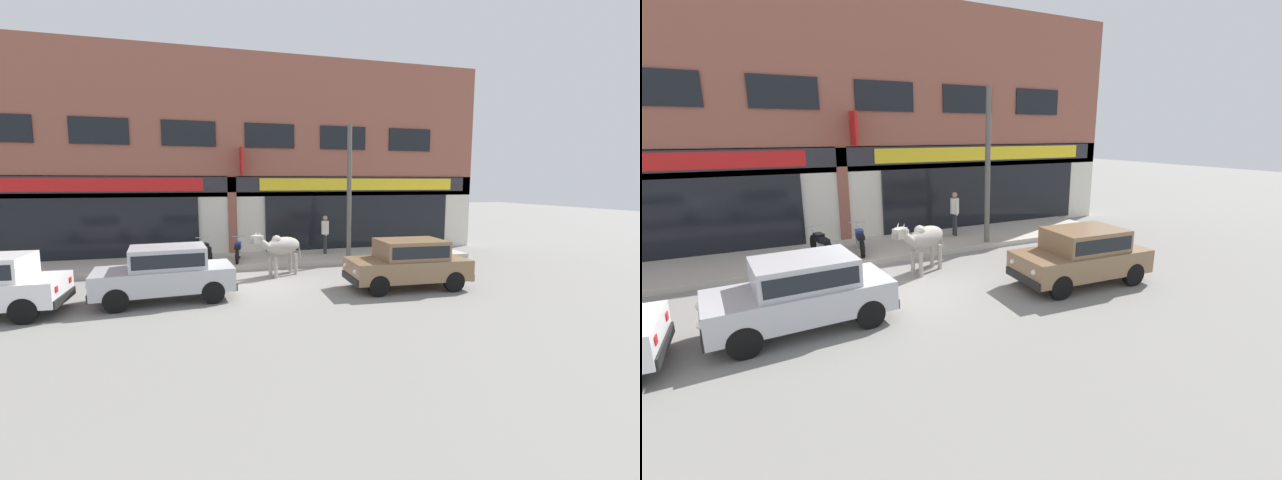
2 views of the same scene
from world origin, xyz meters
TOP-DOWN VIEW (x-y plane):
  - ground_plane at (0.00, 0.00)m, footprint 90.00×90.00m
  - sidewalk at (0.00, 3.68)m, footprint 19.00×2.96m
  - shop_building at (0.00, 5.42)m, footprint 23.00×1.40m
  - cow at (1.23, 0.84)m, footprint 1.94×1.28m
  - car_0 at (4.56, -1.83)m, footprint 3.68×1.77m
  - car_2 at (-2.26, -1.29)m, footprint 3.71×1.88m
  - motorcycle_0 at (-1.17, 3.29)m, footprint 0.58×1.80m
  - motorcycle_1 at (0.02, 3.22)m, footprint 0.58×1.81m
  - pedestrian at (3.69, 3.88)m, footprint 0.32×0.50m
  - utility_pole at (4.25, 2.50)m, footprint 0.18×0.18m

SIDE VIEW (x-z plane):
  - ground_plane at x=0.00m, z-range 0.00..0.00m
  - sidewalk at x=0.00m, z-range 0.00..0.17m
  - motorcycle_0 at x=-1.17m, z-range 0.12..0.99m
  - motorcycle_1 at x=0.02m, z-range 0.12..0.99m
  - car_0 at x=4.56m, z-range 0.08..1.54m
  - car_2 at x=-2.26m, z-range 0.08..1.54m
  - cow at x=1.23m, z-range 0.20..1.81m
  - pedestrian at x=3.69m, z-range 0.35..1.95m
  - utility_pole at x=4.25m, z-range 0.17..5.31m
  - shop_building at x=0.00m, z-range -0.22..8.25m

